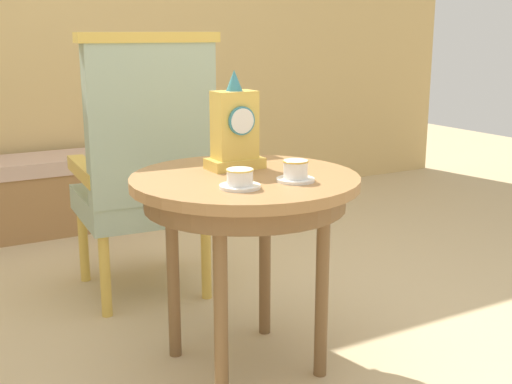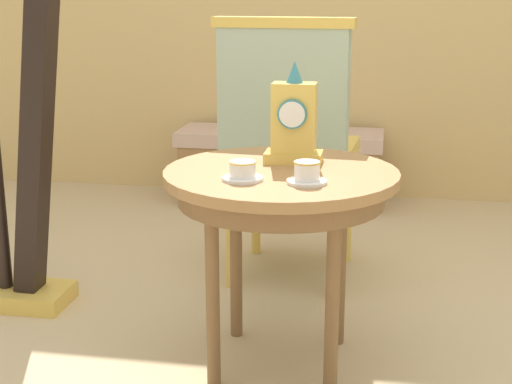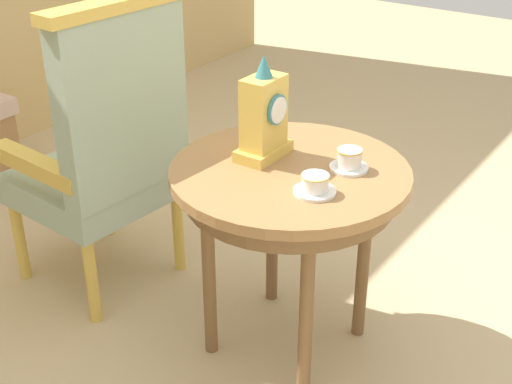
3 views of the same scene
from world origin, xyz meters
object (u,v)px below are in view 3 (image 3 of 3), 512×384
Objects in this scene: armchair at (107,146)px; teacup_right at (349,160)px; side_table at (289,190)px; mantel_clock at (264,117)px; teacup_left at (315,185)px.

teacup_right is at bearing -79.14° from armchair.
mantel_clock is at bearing 77.73° from side_table.
mantel_clock is at bearing -81.07° from armchair.
mantel_clock is (-0.07, 0.27, 0.10)m from teacup_right.
armchair is (-0.17, 0.89, -0.12)m from teacup_right.
armchair is at bearing 95.61° from side_table.
teacup_left is 0.20m from teacup_right.
teacup_left reaches higher than side_table.
mantel_clock is (0.12, 0.26, 0.11)m from teacup_left.
teacup_right is at bearing -1.62° from teacup_left.
armchair reaches higher than teacup_left.
side_table is at bearing 56.52° from teacup_left.
armchair is at bearing 88.40° from teacup_left.
side_table is 6.21× the size of teacup_right.
side_table is at bearing 122.84° from teacup_right.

